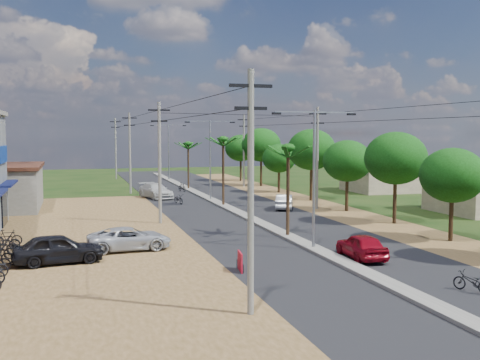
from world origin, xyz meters
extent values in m
plane|color=black|center=(0.00, 0.00, 0.00)|extent=(160.00, 160.00, 0.00)
cube|color=black|center=(0.00, 15.00, 0.02)|extent=(12.00, 110.00, 0.04)
cube|color=#605E56|center=(0.00, 18.00, 0.09)|extent=(1.00, 90.00, 0.18)
cube|color=#53421C|center=(-15.00, 8.00, 0.02)|extent=(18.00, 46.00, 0.04)
cube|color=#53421C|center=(8.50, 15.00, 0.01)|extent=(5.00, 90.00, 0.03)
cube|color=#0F1541|center=(-17.60, 14.00, 3.10)|extent=(0.80, 5.40, 0.15)
cube|color=black|center=(-17.95, 14.00, 1.30)|extent=(0.10, 3.00, 2.40)
cube|color=navy|center=(-17.92, 14.00, 5.20)|extent=(0.12, 4.20, 1.20)
cube|color=gray|center=(21.00, 28.00, 1.65)|extent=(7.00, 7.00, 3.30)
cylinder|color=black|center=(9.30, 0.00, 1.92)|extent=(0.28, 0.28, 3.85)
ellipsoid|color=black|center=(9.30, 0.00, 4.12)|extent=(4.00, 4.00, 3.40)
cylinder|color=black|center=(9.70, 7.00, 2.27)|extent=(0.28, 0.28, 4.55)
ellipsoid|color=black|center=(9.70, 7.00, 4.88)|extent=(4.60, 4.60, 3.91)
cylinder|color=black|center=(9.40, 14.00, 2.03)|extent=(0.28, 0.28, 4.06)
ellipsoid|color=black|center=(9.40, 14.00, 4.35)|extent=(4.20, 4.20, 3.57)
cylinder|color=black|center=(9.60, 22.00, 2.38)|extent=(0.28, 0.28, 4.76)
ellipsoid|color=black|center=(9.60, 22.00, 5.10)|extent=(4.80, 4.80, 4.08)
cylinder|color=black|center=(9.20, 30.00, 1.82)|extent=(0.28, 0.28, 3.64)
ellipsoid|color=black|center=(9.20, 30.00, 3.90)|extent=(3.80, 3.80, 3.23)
cylinder|color=black|center=(9.80, 38.00, 2.45)|extent=(0.28, 0.28, 4.90)
ellipsoid|color=black|center=(9.80, 38.00, 5.25)|extent=(5.00, 5.00, 4.25)
cylinder|color=black|center=(9.50, 46.00, 2.17)|extent=(0.28, 0.28, 4.34)
ellipsoid|color=black|center=(9.50, 46.00, 4.65)|extent=(4.40, 4.40, 3.74)
cylinder|color=black|center=(0.00, 4.00, 2.90)|extent=(0.22, 0.22, 5.80)
cylinder|color=black|center=(0.00, 20.00, 3.10)|extent=(0.22, 0.22, 6.20)
cylinder|color=black|center=(0.00, 36.00, 2.75)|extent=(0.22, 0.22, 5.50)
cylinder|color=gray|center=(0.00, 0.00, 4.00)|extent=(0.16, 0.16, 8.00)
cube|color=gray|center=(1.20, 0.00, 7.90)|extent=(2.40, 0.08, 0.08)
cube|color=gray|center=(-1.20, 0.00, 7.90)|extent=(2.40, 0.08, 0.08)
cube|color=black|center=(2.30, 0.00, 7.80)|extent=(0.50, 0.18, 0.12)
cube|color=black|center=(-2.30, 0.00, 7.80)|extent=(0.50, 0.18, 0.12)
cylinder|color=gray|center=(0.00, 25.00, 4.00)|extent=(0.16, 0.16, 8.00)
cube|color=gray|center=(1.20, 25.00, 7.90)|extent=(2.40, 0.08, 0.08)
cube|color=gray|center=(-1.20, 25.00, 7.90)|extent=(2.40, 0.08, 0.08)
cube|color=black|center=(2.30, 25.00, 7.80)|extent=(0.50, 0.18, 0.12)
cube|color=black|center=(-2.30, 25.00, 7.80)|extent=(0.50, 0.18, 0.12)
cylinder|color=gray|center=(0.00, 50.00, 4.00)|extent=(0.16, 0.16, 8.00)
cube|color=gray|center=(1.20, 50.00, 7.90)|extent=(2.40, 0.08, 0.08)
cube|color=gray|center=(-1.20, 50.00, 7.90)|extent=(2.40, 0.08, 0.08)
cube|color=black|center=(2.30, 50.00, 7.80)|extent=(0.50, 0.18, 0.12)
cube|color=black|center=(-2.30, 50.00, 7.80)|extent=(0.50, 0.18, 0.12)
cylinder|color=#605E56|center=(-7.00, -10.00, 4.50)|extent=(0.24, 0.24, 9.00)
cube|color=black|center=(-7.00, -10.00, 8.40)|extent=(1.60, 0.12, 0.12)
cube|color=black|center=(-7.00, -10.00, 7.60)|extent=(1.20, 0.12, 0.12)
cylinder|color=#605E56|center=(-7.00, 12.00, 4.50)|extent=(0.24, 0.24, 9.00)
cube|color=black|center=(-7.00, 12.00, 8.40)|extent=(1.60, 0.12, 0.12)
cube|color=black|center=(-7.00, 12.00, 7.60)|extent=(1.20, 0.12, 0.12)
cylinder|color=#605E56|center=(-7.00, 34.00, 4.50)|extent=(0.24, 0.24, 9.00)
cube|color=black|center=(-7.00, 34.00, 8.40)|extent=(1.60, 0.12, 0.12)
cube|color=black|center=(-7.00, 34.00, 7.60)|extent=(1.20, 0.12, 0.12)
cylinder|color=#605E56|center=(-7.00, 55.00, 4.50)|extent=(0.24, 0.24, 9.00)
cube|color=black|center=(-7.00, 55.00, 8.40)|extent=(1.60, 0.12, 0.12)
cube|color=black|center=(-7.00, 55.00, 7.60)|extent=(1.20, 0.12, 0.12)
cylinder|color=#605E56|center=(7.50, 16.00, 4.50)|extent=(0.24, 0.24, 9.00)
cube|color=black|center=(7.50, 16.00, 8.40)|extent=(1.60, 0.12, 0.12)
cube|color=black|center=(7.50, 16.00, 7.60)|extent=(1.20, 0.12, 0.12)
cylinder|color=#605E56|center=(7.50, 38.00, 4.50)|extent=(0.24, 0.24, 9.00)
cube|color=black|center=(7.50, 38.00, 8.40)|extent=(1.60, 0.12, 0.12)
cube|color=black|center=(7.50, 38.00, 7.60)|extent=(1.20, 0.12, 0.12)
imported|color=maroon|center=(1.50, -2.87, 0.67)|extent=(1.85, 4.05, 1.35)
imported|color=#ACAFB5|center=(4.68, 16.62, 0.65)|extent=(2.86, 4.17, 1.30)
imported|color=#ADADA9|center=(-5.00, 28.25, 0.76)|extent=(3.47, 5.59, 1.51)
imported|color=#ACAFB5|center=(-10.15, 2.88, 0.66)|extent=(4.85, 2.43, 1.32)
imported|color=black|center=(-13.99, 0.55, 0.77)|extent=(4.70, 2.34, 1.54)
imported|color=black|center=(2.80, -9.94, 0.44)|extent=(1.22, 1.76, 0.88)
imported|color=black|center=(-3.58, 23.01, 0.46)|extent=(1.04, 1.84, 0.92)
imported|color=black|center=(-1.20, 33.81, 0.53)|extent=(0.93, 1.82, 1.05)
cube|color=maroon|center=(-5.50, -3.66, 0.49)|extent=(0.24, 1.17, 0.97)
cylinder|color=black|center=(-5.50, -4.20, 0.24)|extent=(0.04, 0.04, 0.49)
cylinder|color=black|center=(-5.50, -3.13, 0.24)|extent=(0.04, 0.04, 0.49)
imported|color=black|center=(-16.99, 3.67, 0.50)|extent=(1.69, 0.58, 1.00)
imported|color=black|center=(-16.99, 4.97, 0.50)|extent=(1.69, 0.58, 1.00)
imported|color=black|center=(-16.99, 6.27, 0.50)|extent=(1.69, 0.58, 1.00)
camera|label=1|loc=(-13.19, -29.28, 6.70)|focal=42.00mm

